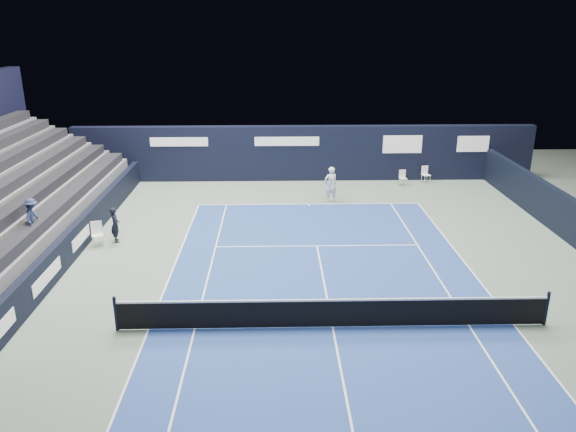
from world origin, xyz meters
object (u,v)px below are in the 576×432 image
at_px(folding_chair_back_a, 403,177).
at_px(tennis_player, 331,184).
at_px(folding_chair_back_b, 425,173).
at_px(tennis_net, 333,312).
at_px(line_judge_chair, 97,232).

xyz_separation_m(folding_chair_back_a, tennis_player, (-4.30, -2.92, 0.42)).
distance_m(folding_chair_back_b, tennis_net, 17.21).
height_order(folding_chair_back_b, tennis_net, tennis_net).
relative_size(folding_chair_back_a, tennis_net, 0.07).
distance_m(line_judge_chair, tennis_net, 11.17).
relative_size(line_judge_chair, tennis_net, 0.08).
bearing_deg(folding_chair_back_a, line_judge_chair, -157.41).
distance_m(line_judge_chair, tennis_player, 11.49).
xyz_separation_m(folding_chair_back_a, tennis_net, (-5.41, -15.22, 0.02)).
xyz_separation_m(folding_chair_back_a, line_judge_chair, (-14.34, -8.50, 0.09)).
height_order(folding_chair_back_a, folding_chair_back_b, folding_chair_back_b).
bearing_deg(line_judge_chair, tennis_net, -55.87).
relative_size(folding_chair_back_b, tennis_net, 0.07).
distance_m(folding_chair_back_b, tennis_player, 6.71).
height_order(tennis_net, tennis_player, tennis_player).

